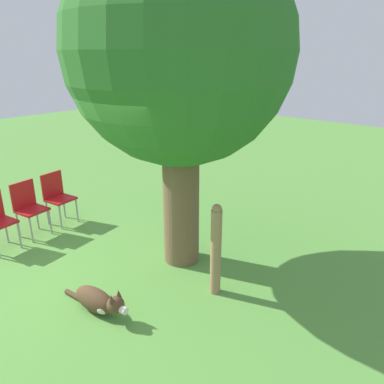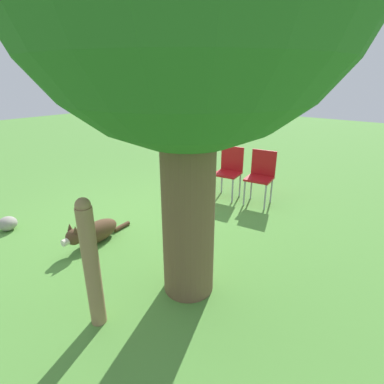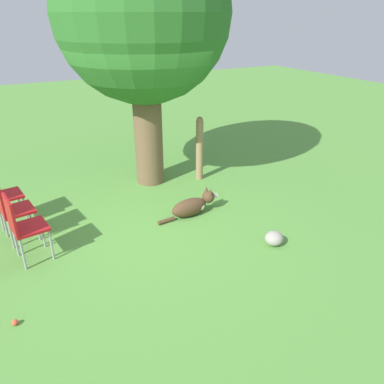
% 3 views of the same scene
% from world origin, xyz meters
% --- Properties ---
extents(ground_plane, '(30.00, 30.00, 0.00)m').
position_xyz_m(ground_plane, '(0.00, 0.00, 0.00)').
color(ground_plane, '#56933D').
extents(oak_tree, '(2.97, 2.97, 4.52)m').
position_xyz_m(oak_tree, '(0.58, 1.26, 2.98)').
color(oak_tree, brown).
rests_on(oak_tree, ground_plane).
extents(dog, '(1.13, 0.32, 0.41)m').
position_xyz_m(dog, '(0.68, -0.35, 0.16)').
color(dog, '#513823').
rests_on(dog, ground_plane).
extents(fence_post, '(0.14, 0.14, 1.27)m').
position_xyz_m(fence_post, '(1.50, 0.92, 0.64)').
color(fence_post, '#937551').
rests_on(fence_post, ground_plane).
extents(red_chair_1, '(0.48, 0.50, 0.95)m').
position_xyz_m(red_chair_1, '(-1.97, 0.16, 0.56)').
color(red_chair_1, '#B21419').
rests_on(red_chair_1, ground_plane).
extents(red_chair_2, '(0.48, 0.50, 0.95)m').
position_xyz_m(red_chair_2, '(-2.06, 0.76, 0.56)').
color(red_chair_2, '#B21419').
rests_on(red_chair_2, ground_plane).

